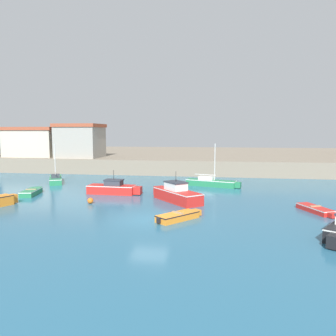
{
  "coord_description": "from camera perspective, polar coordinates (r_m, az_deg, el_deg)",
  "views": [
    {
      "loc": [
        4.59,
        -21.28,
        5.93
      ],
      "look_at": [
        -0.84,
        13.95,
        2.0
      ],
      "focal_mm": 35.0,
      "sensor_mm": 36.0,
      "label": 1
    }
  ],
  "objects": [
    {
      "name": "dinghy_red_5",
      "position": [
        26.82,
        24.38,
        -6.56
      ],
      "size": [
        2.21,
        3.65,
        0.48
      ],
      "color": "red",
      "rests_on": "ground"
    },
    {
      "name": "dinghy_orange_0",
      "position": [
        22.43,
        1.86,
        -8.36
      ],
      "size": [
        2.99,
        3.32,
        0.54
      ],
      "color": "orange",
      "rests_on": "ground"
    },
    {
      "name": "sailboat_green_3",
      "position": [
        36.2,
        7.59,
        -2.5
      ],
      "size": [
        6.04,
        2.75,
        4.69
      ],
      "color": "#237A4C",
      "rests_on": "ground"
    },
    {
      "name": "harbor_shed_near_wharf",
      "position": [
        56.17,
        -21.91,
        4.29
      ],
      "size": [
        8.31,
        7.01,
        4.59
      ],
      "color": "#BCB29E",
      "rests_on": "quay_seawall"
    },
    {
      "name": "ground_plane",
      "position": [
        22.56,
        -3.33,
        -8.96
      ],
      "size": [
        200.0,
        200.0,
        0.0
      ],
      "primitive_type": "plane",
      "color": "#28607F"
    },
    {
      "name": "quay_seawall",
      "position": [
        63.54,
        4.59,
        1.87
      ],
      "size": [
        120.0,
        40.0,
        2.1
      ],
      "primitive_type": "cube",
      "color": "gray",
      "rests_on": "ground"
    },
    {
      "name": "harbor_shed_mid_row",
      "position": [
        51.17,
        -15.03,
        4.64
      ],
      "size": [
        6.43,
        5.81,
        5.04
      ],
      "color": "gray",
      "rests_on": "quay_seawall"
    },
    {
      "name": "mooring_buoy",
      "position": [
        28.09,
        -13.36,
        -5.56
      ],
      "size": [
        0.49,
        0.49,
        0.49
      ],
      "primitive_type": "sphere",
      "color": "orange",
      "rests_on": "ground"
    },
    {
      "name": "motorboat_red_4",
      "position": [
        28.19,
        1.44,
        -4.53
      ],
      "size": [
        4.89,
        5.37,
        2.6
      ],
      "color": "red",
      "rests_on": "ground"
    },
    {
      "name": "dinghy_green_2",
      "position": [
        33.79,
        -22.67,
        -3.84
      ],
      "size": [
        1.75,
        3.75,
        0.57
      ],
      "color": "#237A4C",
      "rests_on": "ground"
    },
    {
      "name": "motorboat_red_7",
      "position": [
        31.98,
        -9.5,
        -3.5
      ],
      "size": [
        5.28,
        1.72,
        2.3
      ],
      "color": "red",
      "rests_on": "ground"
    },
    {
      "name": "sailboat_green_1",
      "position": [
        40.86,
        -18.98,
        -1.81
      ],
      "size": [
        3.51,
        5.48,
        4.57
      ],
      "color": "#237A4C",
      "rests_on": "ground"
    }
  ]
}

